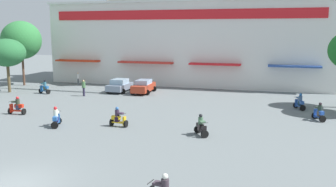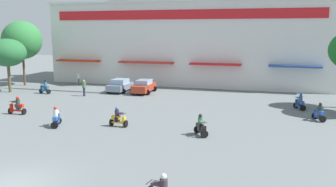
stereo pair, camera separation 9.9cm
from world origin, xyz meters
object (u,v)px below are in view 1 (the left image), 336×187
parked_car_1 (144,86)px  scooter_rider_4 (319,113)px  scooter_rider_3 (44,88)px  plaza_tree_2 (21,40)px  pedestrian_1 (78,78)px  scooter_rider_2 (56,118)px  scooter_rider_8 (17,107)px  plaza_tree_0 (7,53)px  scooter_rider_7 (118,119)px  scooter_rider_0 (201,127)px  pedestrian_0 (84,87)px  parked_car_0 (120,85)px  scooter_rider_6 (300,103)px

parked_car_1 → scooter_rider_4: (17.50, -8.09, -0.15)m
parked_car_1 → scooter_rider_3: scooter_rider_3 is taller
plaza_tree_2 → scooter_rider_3: 9.29m
parked_car_1 → pedestrian_1: bearing=162.9°
scooter_rider_3 → pedestrian_1: size_ratio=0.94×
scooter_rider_3 → pedestrian_1: pedestrian_1 is taller
plaza_tree_2 → scooter_rider_3: (6.25, -4.65, -5.07)m
plaza_tree_2 → scooter_rider_2: plaza_tree_2 is taller
scooter_rider_2 → scooter_rider_8: 5.96m
plaza_tree_0 → scooter_rider_7: size_ratio=4.12×
plaza_tree_2 → parked_car_1: 17.45m
scooter_rider_2 → scooter_rider_4: 20.01m
scooter_rider_4 → scooter_rider_0: bearing=-140.5°
scooter_rider_2 → parked_car_1: bearing=85.9°
scooter_rider_7 → pedestrian_0: size_ratio=0.85×
plaza_tree_0 → parked_car_0: plaza_tree_0 is taller
parked_car_1 → pedestrian_0: (-5.46, -3.61, 0.23)m
plaza_tree_2 → scooter_rider_7: plaza_tree_2 is taller
scooter_rider_4 → pedestrian_1: size_ratio=0.88×
scooter_rider_2 → pedestrian_1: bearing=115.6°
scooter_rider_6 → pedestrian_1: pedestrian_1 is taller
parked_car_0 → scooter_rider_4: parked_car_0 is taller
scooter_rider_0 → parked_car_0: bearing=130.2°
scooter_rider_3 → scooter_rider_2: bearing=-52.1°
parked_car_1 → pedestrian_1: (-10.00, 3.09, 0.19)m
pedestrian_0 → parked_car_1: bearing=33.5°
plaza_tree_2 → scooter_rider_6: (32.97, -5.38, -5.11)m
parked_car_1 → scooter_rider_2: size_ratio=2.72×
parked_car_1 → scooter_rider_0: parked_car_1 is taller
scooter_rider_6 → plaza_tree_0: bearing=179.3°
plaza_tree_0 → parked_car_1: size_ratio=1.41×
scooter_rider_6 → pedestrian_0: (-21.75, 0.57, 0.37)m
scooter_rider_6 → pedestrian_1: (-26.29, 7.27, 0.34)m
plaza_tree_2 → pedestrian_0: bearing=-23.2°
plaza_tree_2 → scooter_rider_0: bearing=-31.3°
pedestrian_0 → scooter_rider_2: bearing=-69.8°
pedestrian_0 → scooter_rider_0: bearing=-36.6°
parked_car_0 → parked_car_1: bearing=1.3°
scooter_rider_0 → pedestrian_0: pedestrian_0 is taller
plaza_tree_2 → parked_car_0: size_ratio=2.10×
plaza_tree_2 → scooter_rider_6: bearing=-9.3°
scooter_rider_7 → scooter_rider_4: bearing=23.0°
plaza_tree_0 → scooter_rider_6: (31.09, -0.40, -3.85)m
scooter_rider_4 → scooter_rider_8: bearing=-168.7°
scooter_rider_2 → pedestrian_0: (-4.35, 11.82, 0.36)m
parked_car_0 → scooter_rider_4: (20.37, -8.03, -0.14)m
scooter_rider_4 → scooter_rider_6: size_ratio=0.97×
scooter_rider_0 → scooter_rider_8: scooter_rider_8 is taller
parked_car_1 → pedestrian_1: size_ratio=2.58×
scooter_rider_4 → scooter_rider_8: size_ratio=0.96×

